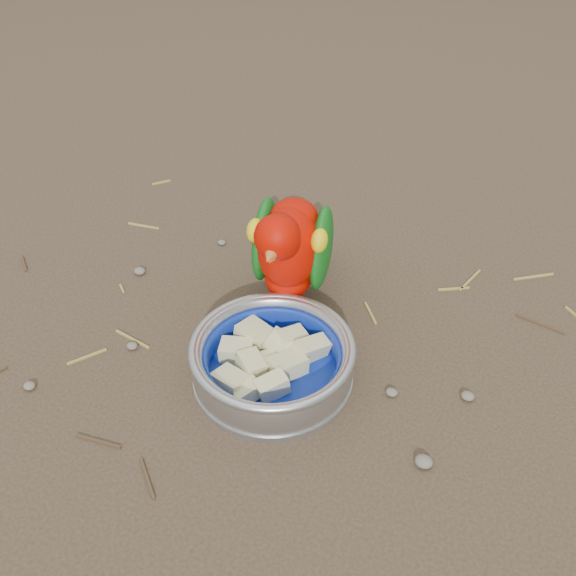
% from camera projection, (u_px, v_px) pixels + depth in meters
% --- Properties ---
extents(ground, '(60.00, 60.00, 0.00)m').
position_uv_depth(ground, '(251.00, 390.00, 0.81)').
color(ground, '#473628').
extents(food_bowl, '(0.20, 0.20, 0.02)m').
position_uv_depth(food_bowl, '(273.00, 375.00, 0.82)').
color(food_bowl, '#B2B2BA').
rests_on(food_bowl, ground).
extents(bowl_wall, '(0.20, 0.20, 0.04)m').
position_uv_depth(bowl_wall, '(272.00, 358.00, 0.80)').
color(bowl_wall, '#B2B2BA').
rests_on(bowl_wall, food_bowl).
extents(fruit_wedges, '(0.12, 0.12, 0.03)m').
position_uv_depth(fruit_wedges, '(273.00, 362.00, 0.81)').
color(fruit_wedges, beige).
rests_on(fruit_wedges, food_bowl).
extents(lory_parrot, '(0.15, 0.24, 0.19)m').
position_uv_depth(lory_parrot, '(290.00, 257.00, 0.87)').
color(lory_parrot, '#BD0B00').
rests_on(lory_parrot, ground).
extents(ground_debris, '(0.90, 0.80, 0.01)m').
position_uv_depth(ground_debris, '(258.00, 355.00, 0.85)').
color(ground_debris, '#A69241').
rests_on(ground_debris, ground).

